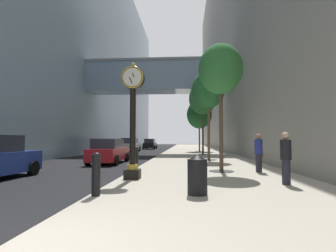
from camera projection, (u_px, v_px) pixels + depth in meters
name	position (u px, v px, depth m)	size (l,w,h in m)	color
ground_plane	(164.00, 153.00, 30.20)	(110.00, 110.00, 0.00)	black
sidewalk_right	(195.00, 151.00, 32.95)	(7.16, 80.00, 0.14)	#BCB29E
building_block_left	(72.00, 39.00, 34.70)	(24.34, 80.00, 29.19)	#849EB2
building_block_right	(259.00, 19.00, 33.21)	(9.00, 80.00, 33.02)	gray
street_clock	(133.00, 115.00, 9.81)	(0.84, 0.55, 4.29)	black
bollard_nearest	(96.00, 173.00, 6.83)	(0.23, 0.23, 1.11)	black
bollard_third	(136.00, 158.00, 12.25)	(0.23, 0.23, 1.11)	black
street_tree_near	(221.00, 70.00, 12.18)	(2.01, 2.01, 5.81)	#333335
street_tree_mid_near	(208.00, 90.00, 18.80)	(2.33, 2.33, 6.30)	#333335
street_tree_mid_far	(203.00, 99.00, 25.43)	(2.60, 2.60, 6.79)	#333335
street_tree_far	(199.00, 114.00, 31.99)	(2.98, 2.98, 6.13)	#333335
trash_bin	(197.00, 174.00, 6.99)	(0.53, 0.53, 1.05)	black
pedestrian_walking	(259.00, 152.00, 11.71)	(0.48, 0.52, 1.69)	#23232D
pedestrian_by_clock	(286.00, 157.00, 8.52)	(0.37, 0.37, 1.68)	#23232D
car_red_mid	(109.00, 151.00, 17.43)	(1.97, 4.38, 1.61)	#AD191E
car_white_far	(130.00, 145.00, 33.18)	(2.15, 4.64, 1.74)	silver
car_black_trailing	(150.00, 144.00, 42.74)	(1.93, 4.17, 1.65)	black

